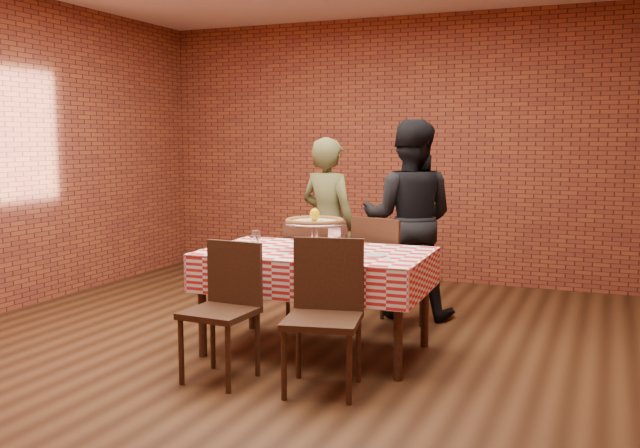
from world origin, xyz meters
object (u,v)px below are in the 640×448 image
Objects in this scene: chair_near_right at (322,317)px; chair_far_right at (389,272)px; chair_far_left at (311,272)px; water_glass_right at (256,237)px; pizza_stand at (315,237)px; water_glass_left at (254,243)px; condiment_caddy at (337,236)px; chair_near_left at (219,313)px; diner_black at (409,219)px; diner_olive at (328,225)px; pizza at (315,222)px; table at (316,302)px.

chair_near_right is 1.58m from chair_far_right.
chair_far_left is at bearing 22.96° from chair_far_right.
pizza_stand is at bearing -11.44° from water_glass_right.
chair_far_right is at bearing 53.14° from water_glass_left.
chair_near_right is at bearing -37.03° from water_glass_left.
condiment_caddy is at bearing 94.63° from chair_near_right.
chair_near_left is 0.52× the size of diner_black.
diner_olive is at bearing -13.32° from chair_far_right.
pizza_stand is 0.27× the size of diner_black.
pizza is 0.47m from water_glass_left.
chair_far_left is (-0.43, 0.49, -0.40)m from condiment_caddy.
chair_near_right is at bearing -64.31° from table.
chair_near_left is 2.25m from diner_black.
condiment_caddy reaches higher than water_glass_right.
diner_black reaches higher than chair_near_right.
chair_near_left is (-0.40, -1.09, -0.39)m from condiment_caddy.
chair_near_left is 0.95× the size of chair_far_right.
condiment_caddy is at bearing 76.36° from table.
pizza is at bearing 102.98° from chair_far_left.
water_glass_right is 0.06× the size of diner_black.
condiment_caddy is at bearing 74.86° from pizza_stand.
water_glass_left is 0.98m from chair_far_left.
chair_far_right is at bearing 69.65° from pizza_stand.
diner_olive reaches higher than pizza.
diner_black is at bearing 75.18° from chair_near_left.
condiment_caddy is 0.09× the size of diner_black.
water_glass_left is at bearing 73.54° from chair_far_left.
table is at bearing 66.94° from diner_black.
water_glass_left is 0.11× the size of chair_far_right.
chair_far_left reaches higher than water_glass_left.
chair_near_left reaches higher than water_glass_right.
table is 1.72× the size of chair_near_right.
chair_near_left is at bearing 108.22° from diner_olive.
pizza is 0.46× the size of chair_near_right.
pizza reaches higher than chair_near_left.
table is at bearing 124.39° from diner_olive.
diner_olive reaches higher than condiment_caddy.
chair_far_right reaches higher than water_glass_left.
diner_black is at bearing 75.06° from table.
condiment_caddy is 0.17× the size of chair_far_right.
condiment_caddy is 0.18× the size of chair_far_left.
pizza_stand is at bearing 66.64° from diner_black.
diner_olive is at bearing 107.62° from pizza.
condiment_caddy is (0.06, 0.27, 0.46)m from table.
chair_near_right is at bearing 9.42° from chair_near_left.
table is 0.84m from chair_far_left.
condiment_caddy reaches higher than chair_far_left.
diner_olive reaches higher than chair_far_left.
pizza is (0.00, 0.00, 0.11)m from pizza_stand.
chair_near_left is (-0.33, -0.82, 0.07)m from table.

